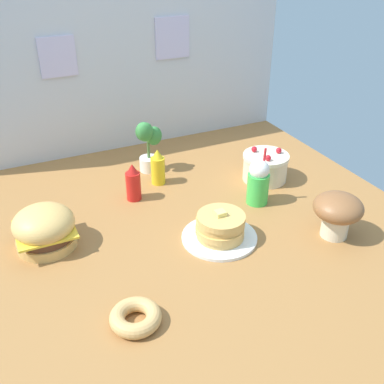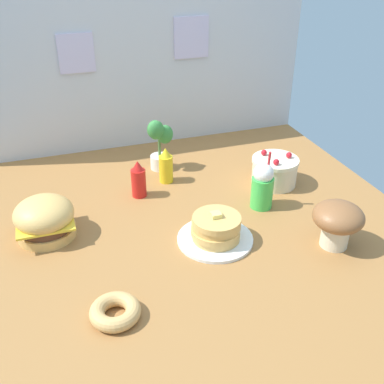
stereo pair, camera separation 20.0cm
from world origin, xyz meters
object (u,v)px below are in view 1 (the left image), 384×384
(pancake_stack, at_px, (220,229))
(layer_cake, at_px, (265,167))
(cream_soda_cup, at_px, (258,182))
(potted_plant, at_px, (148,144))
(donut_pink_glaze, at_px, (136,317))
(burger, at_px, (44,228))
(mushroom_stool, at_px, (338,211))
(mustard_bottle, at_px, (158,168))
(ketchup_bottle, at_px, (133,183))

(pancake_stack, distance_m, layer_cake, 0.59)
(cream_soda_cup, height_order, potted_plant, potted_plant)
(donut_pink_glaze, bearing_deg, burger, 108.62)
(pancake_stack, distance_m, cream_soda_cup, 0.36)
(pancake_stack, xyz_separation_m, donut_pink_glaze, (-0.48, -0.30, -0.02))
(cream_soda_cup, bearing_deg, layer_cake, 48.55)
(layer_cake, bearing_deg, mushroom_stool, -90.82)
(layer_cake, xyz_separation_m, mustard_bottle, (-0.52, 0.20, 0.02))
(layer_cake, relative_size, mustard_bottle, 1.25)
(mustard_bottle, bearing_deg, cream_soda_cup, -46.77)
(burger, xyz_separation_m, layer_cake, (1.14, 0.10, -0.01))
(donut_pink_glaze, height_order, mushroom_stool, mushroom_stool)
(burger, relative_size, pancake_stack, 0.78)
(ketchup_bottle, height_order, donut_pink_glaze, ketchup_bottle)
(mustard_bottle, bearing_deg, layer_cake, -21.08)
(cream_soda_cup, xyz_separation_m, mushroom_stool, (0.15, -0.37, 0.01))
(cream_soda_cup, distance_m, potted_plant, 0.64)
(mustard_bottle, distance_m, mushroom_stool, 0.91)
(pancake_stack, xyz_separation_m, mustard_bottle, (-0.06, 0.57, 0.03))
(potted_plant, relative_size, mushroom_stool, 1.39)
(potted_plant, bearing_deg, pancake_stack, -86.24)
(potted_plant, bearing_deg, cream_soda_cup, -56.76)
(donut_pink_glaze, bearing_deg, potted_plant, 67.08)
(donut_pink_glaze, relative_size, potted_plant, 0.61)
(burger, height_order, mushroom_stool, mushroom_stool)
(pancake_stack, bearing_deg, burger, 158.37)
(ketchup_bottle, bearing_deg, potted_plant, 55.49)
(cream_soda_cup, bearing_deg, donut_pink_glaze, -148.02)
(donut_pink_glaze, bearing_deg, mushroom_stool, 7.10)
(pancake_stack, distance_m, potted_plant, 0.73)
(burger, xyz_separation_m, pancake_stack, (0.67, -0.27, -0.03))
(mustard_bottle, xyz_separation_m, potted_plant, (0.01, 0.15, 0.07))
(burger, relative_size, ketchup_bottle, 1.33)
(ketchup_bottle, relative_size, mushroom_stool, 0.91)
(mushroom_stool, bearing_deg, cream_soda_cup, 112.20)
(burger, distance_m, donut_pink_glaze, 0.60)
(pancake_stack, relative_size, layer_cake, 1.36)
(layer_cake, height_order, donut_pink_glaze, layer_cake)
(burger, xyz_separation_m, mustard_bottle, (0.62, 0.30, 0.00))
(burger, xyz_separation_m, cream_soda_cup, (0.98, -0.08, 0.03))
(burger, xyz_separation_m, potted_plant, (0.62, 0.46, 0.07))
(pancake_stack, distance_m, mustard_bottle, 0.57)
(cream_soda_cup, distance_m, mushroom_stool, 0.40)
(mustard_bottle, bearing_deg, potted_plant, 87.11)
(burger, relative_size, mustard_bottle, 1.33)
(layer_cake, height_order, cream_soda_cup, cream_soda_cup)
(cream_soda_cup, bearing_deg, pancake_stack, -148.22)
(potted_plant, bearing_deg, donut_pink_glaze, -112.92)
(ketchup_bottle, xyz_separation_m, potted_plant, (0.17, 0.25, 0.07))
(cream_soda_cup, bearing_deg, burger, 175.39)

